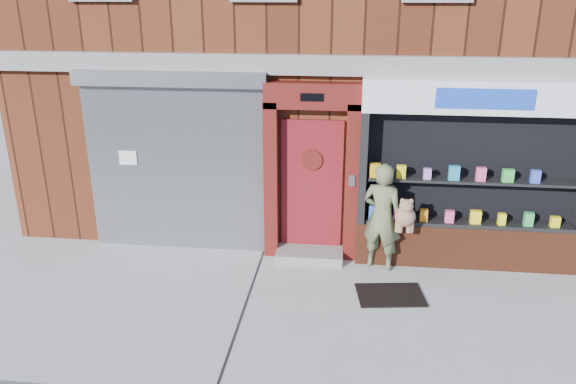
# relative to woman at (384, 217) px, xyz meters

# --- Properties ---
(ground) EXTENTS (80.00, 80.00, 0.00)m
(ground) POSITION_rel_woman_xyz_m (-0.42, -1.53, -0.88)
(ground) COLOR #9E9E99
(ground) RESTS_ON ground
(building) EXTENTS (12.00, 8.16, 8.00)m
(building) POSITION_rel_woman_xyz_m (-0.42, 4.46, 3.12)
(building) COLOR #4A1E11
(building) RESTS_ON ground
(shutter_bay) EXTENTS (3.10, 0.30, 3.04)m
(shutter_bay) POSITION_rel_woman_xyz_m (-3.42, 0.40, 0.83)
(shutter_bay) COLOR gray
(shutter_bay) RESTS_ON ground
(red_door_bay) EXTENTS (1.52, 0.58, 2.90)m
(red_door_bay) POSITION_rel_woman_xyz_m (-1.17, 0.33, 0.57)
(red_door_bay) COLOR #54120E
(red_door_bay) RESTS_ON ground
(pharmacy_bay) EXTENTS (3.50, 0.41, 3.00)m
(pharmacy_bay) POSITION_rel_woman_xyz_m (1.33, 0.28, 0.49)
(pharmacy_bay) COLOR maroon
(pharmacy_bay) RESTS_ON ground
(woman) EXTENTS (0.87, 0.61, 1.75)m
(woman) POSITION_rel_woman_xyz_m (0.00, 0.00, 0.00)
(woman) COLOR #5F6743
(woman) RESTS_ON ground
(doormat) EXTENTS (1.04, 0.80, 0.02)m
(doormat) POSITION_rel_woman_xyz_m (0.10, -0.88, -0.87)
(doormat) COLOR black
(doormat) RESTS_ON ground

